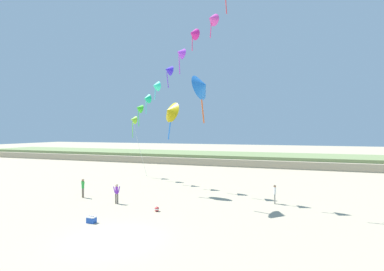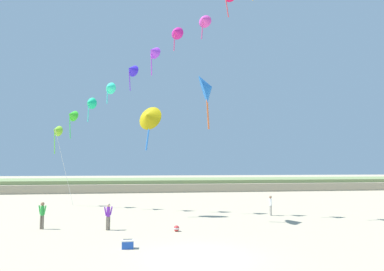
# 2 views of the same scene
# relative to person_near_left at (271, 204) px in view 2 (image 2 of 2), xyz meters

# --- Properties ---
(ground_plane) EXTENTS (240.00, 240.00, 0.00)m
(ground_plane) POSITION_rel_person_near_left_xyz_m (-7.85, -11.55, -0.91)
(ground_plane) COLOR tan
(dune_ridge) EXTENTS (120.00, 13.71, 1.77)m
(dune_ridge) POSITION_rel_person_near_left_xyz_m (-7.85, 30.89, -0.03)
(dune_ridge) COLOR tan
(dune_ridge) RESTS_ON ground
(person_near_left) EXTENTS (0.22, 0.55, 1.58)m
(person_near_left) POSITION_rel_person_near_left_xyz_m (0.00, 0.00, 0.00)
(person_near_left) COLOR gray
(person_near_left) RESTS_ON ground
(person_near_right) EXTENTS (0.55, 0.35, 1.67)m
(person_near_right) POSITION_rel_person_near_left_xyz_m (-12.47, -4.51, 0.05)
(person_near_right) COLOR #726656
(person_near_right) RESTS_ON ground
(person_mid_center) EXTENTS (0.58, 0.33, 1.72)m
(person_mid_center) POSITION_rel_person_near_left_xyz_m (-16.70, -3.61, 0.08)
(person_mid_center) COLOR #726656
(person_mid_center) RESTS_ON ground
(kite_banner_string) EXTENTS (24.68, 17.44, 23.19)m
(kite_banner_string) POSITION_rel_person_near_left_xyz_m (-7.62, 1.16, 14.17)
(kite_banner_string) COLOR #7ECA2A
(large_kite_low_lead) EXTENTS (2.42, 2.18, 3.83)m
(large_kite_low_lead) POSITION_rel_person_near_left_xyz_m (-9.95, 0.75, 7.10)
(large_kite_low_lead) COLOR #C1A70D
(large_kite_mid_trail) EXTENTS (1.67, 2.36, 4.20)m
(large_kite_mid_trail) POSITION_rel_person_near_left_xyz_m (-5.63, -2.33, 8.88)
(large_kite_mid_trail) COLOR blue
(beach_cooler) EXTENTS (0.58, 0.41, 0.46)m
(beach_cooler) POSITION_rel_person_near_left_xyz_m (-11.02, -9.55, -0.70)
(beach_cooler) COLOR blue
(beach_cooler) RESTS_ON ground
(beach_ball) EXTENTS (0.36, 0.36, 0.36)m
(beach_ball) POSITION_rel_person_near_left_xyz_m (-8.23, -5.51, -0.73)
(beach_ball) COLOR red
(beach_ball) RESTS_ON ground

